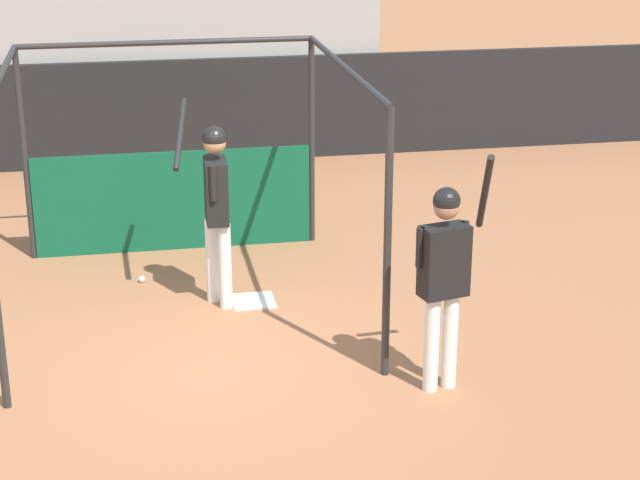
% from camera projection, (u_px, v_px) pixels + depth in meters
% --- Properties ---
extents(ground_plane, '(60.00, 60.00, 0.00)m').
position_uv_depth(ground_plane, '(215.00, 369.00, 9.69)').
color(ground_plane, '#9E6642').
extents(outfield_wall, '(24.00, 0.12, 1.57)m').
position_uv_depth(outfield_wall, '(169.00, 112.00, 16.00)').
color(outfield_wall, black).
rests_on(outfield_wall, ground).
extents(bleacher_section, '(6.50, 2.40, 2.85)m').
position_uv_depth(bleacher_section, '(162.00, 56.00, 16.95)').
color(bleacher_section, '#9E9E99').
rests_on(bleacher_section, ground).
extents(batting_cage, '(3.35, 3.73, 2.47)m').
position_uv_depth(batting_cage, '(176.00, 174.00, 11.67)').
color(batting_cage, '#282828').
rests_on(batting_cage, ground).
extents(home_plate, '(0.44, 0.44, 0.02)m').
position_uv_depth(home_plate, '(253.00, 301.00, 11.16)').
color(home_plate, white).
rests_on(home_plate, ground).
extents(player_batter, '(0.55, 0.92, 2.06)m').
position_uv_depth(player_batter, '(215.00, 197.00, 10.72)').
color(player_batter, white).
rests_on(player_batter, ground).
extents(player_waiting, '(0.70, 0.57, 2.14)m').
position_uv_depth(player_waiting, '(445.00, 269.00, 8.97)').
color(player_waiting, white).
rests_on(player_waiting, ground).
extents(baseball, '(0.07, 0.07, 0.07)m').
position_uv_depth(baseball, '(142.00, 279.00, 11.66)').
color(baseball, white).
rests_on(baseball, ground).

